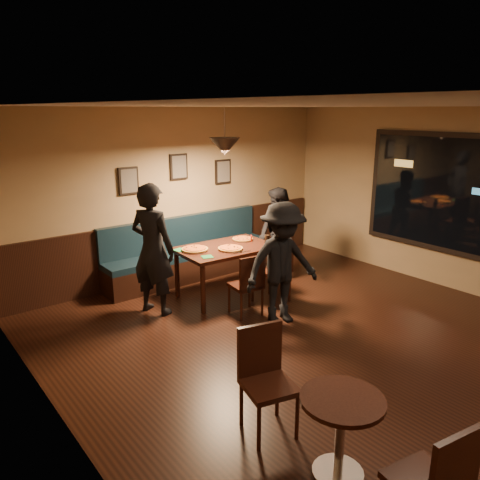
# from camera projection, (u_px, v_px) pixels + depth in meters

# --- Properties ---
(floor) EXTENTS (7.00, 7.00, 0.00)m
(floor) POSITION_uv_depth(u_px,v_px,m) (336.00, 349.00, 5.63)
(floor) COLOR black
(floor) RESTS_ON ground
(ceiling) EXTENTS (7.00, 7.00, 0.00)m
(ceiling) POSITION_uv_depth(u_px,v_px,m) (351.00, 105.00, 4.88)
(ceiling) COLOR silver
(ceiling) RESTS_ON ground
(wall_back) EXTENTS (6.00, 0.00, 6.00)m
(wall_back) POSITION_uv_depth(u_px,v_px,m) (179.00, 194.00, 7.90)
(wall_back) COLOR #8C704F
(wall_back) RESTS_ON ground
(wall_left) EXTENTS (0.00, 7.00, 7.00)m
(wall_left) POSITION_uv_depth(u_px,v_px,m) (76.00, 302.00, 3.46)
(wall_left) COLOR #8C704F
(wall_left) RESTS_ON ground
(wall_right) EXTENTS (0.00, 7.00, 7.00)m
(wall_right) POSITION_uv_depth(u_px,v_px,m) (474.00, 204.00, 7.05)
(wall_right) COLOR #8C704F
(wall_right) RESTS_ON ground
(wainscot) EXTENTS (5.88, 0.06, 1.00)m
(wainscot) POSITION_uv_depth(u_px,v_px,m) (181.00, 246.00, 8.12)
(wainscot) COLOR black
(wainscot) RESTS_ON ground
(booth_bench) EXTENTS (3.00, 0.60, 1.00)m
(booth_bench) POSITION_uv_depth(u_px,v_px,m) (190.00, 249.00, 7.92)
(booth_bench) COLOR #0F232D
(booth_bench) RESTS_ON ground
(window_frame) EXTENTS (0.06, 2.56, 1.86)m
(window_frame) POSITION_uv_depth(u_px,v_px,m) (442.00, 193.00, 7.38)
(window_frame) COLOR black
(window_frame) RESTS_ON wall_right
(window_glass) EXTENTS (0.00, 2.40, 2.40)m
(window_glass) POSITION_uv_depth(u_px,v_px,m) (441.00, 193.00, 7.36)
(window_glass) COLOR black
(window_glass) RESTS_ON wall_right
(picture_left) EXTENTS (0.32, 0.04, 0.42)m
(picture_left) POSITION_uv_depth(u_px,v_px,m) (129.00, 181.00, 7.26)
(picture_left) COLOR black
(picture_left) RESTS_ON wall_back
(picture_center) EXTENTS (0.32, 0.04, 0.42)m
(picture_center) POSITION_uv_depth(u_px,v_px,m) (179.00, 167.00, 7.76)
(picture_center) COLOR black
(picture_center) RESTS_ON wall_back
(picture_right) EXTENTS (0.32, 0.04, 0.42)m
(picture_right) POSITION_uv_depth(u_px,v_px,m) (223.00, 172.00, 8.34)
(picture_right) COLOR black
(picture_right) RESTS_ON wall_back
(pendant_lamp) EXTENTS (0.44, 0.44, 0.25)m
(pendant_lamp) POSITION_uv_depth(u_px,v_px,m) (225.00, 147.00, 6.70)
(pendant_lamp) COLOR black
(pendant_lamp) RESTS_ON ceiling
(dining_table) EXTENTS (1.47, 0.99, 0.77)m
(dining_table) POSITION_uv_depth(u_px,v_px,m) (226.00, 271.00, 7.20)
(dining_table) COLOR black
(dining_table) RESTS_ON floor
(chair_near_left) EXTENTS (0.44, 0.44, 0.88)m
(chair_near_left) POSITION_uv_depth(u_px,v_px,m) (246.00, 284.00, 6.50)
(chair_near_left) COLOR black
(chair_near_left) RESTS_ON floor
(chair_near_right) EXTENTS (0.51, 0.51, 1.02)m
(chair_near_right) POSITION_uv_depth(u_px,v_px,m) (271.00, 268.00, 6.92)
(chair_near_right) COLOR black
(chair_near_right) RESTS_ON floor
(diner_left) EXTENTS (0.68, 0.79, 1.83)m
(diner_left) POSITION_uv_depth(u_px,v_px,m) (153.00, 249.00, 6.44)
(diner_left) COLOR black
(diner_left) RESTS_ON floor
(diner_right) EXTENTS (0.67, 0.81, 1.54)m
(diner_right) POSITION_uv_depth(u_px,v_px,m) (278.00, 235.00, 7.76)
(diner_right) COLOR black
(diner_right) RESTS_ON floor
(diner_front) EXTENTS (1.15, 0.80, 1.63)m
(diner_front) POSITION_uv_depth(u_px,v_px,m) (282.00, 264.00, 6.17)
(diner_front) COLOR black
(diner_front) RESTS_ON floor
(pizza_a) EXTENTS (0.49, 0.49, 0.04)m
(pizza_a) POSITION_uv_depth(u_px,v_px,m) (195.00, 249.00, 6.91)
(pizza_a) COLOR #C35924
(pizza_a) RESTS_ON dining_table
(pizza_b) EXTENTS (0.48, 0.48, 0.04)m
(pizza_b) POSITION_uv_depth(u_px,v_px,m) (230.00, 248.00, 6.95)
(pizza_b) COLOR orange
(pizza_b) RESTS_ON dining_table
(pizza_c) EXTENTS (0.38, 0.38, 0.04)m
(pizza_c) POSITION_uv_depth(u_px,v_px,m) (243.00, 239.00, 7.47)
(pizza_c) COLOR gold
(pizza_c) RESTS_ON dining_table
(soda_glass) EXTENTS (0.08, 0.08, 0.16)m
(soda_glass) POSITION_uv_depth(u_px,v_px,m) (267.00, 240.00, 7.15)
(soda_glass) COLOR black
(soda_glass) RESTS_ON dining_table
(tabasco_bottle) EXTENTS (0.03, 0.03, 0.11)m
(tabasco_bottle) POSITION_uv_depth(u_px,v_px,m) (251.00, 238.00, 7.38)
(tabasco_bottle) COLOR maroon
(tabasco_bottle) RESTS_ON dining_table
(napkin_a) EXTENTS (0.18, 0.18, 0.01)m
(napkin_a) POSITION_uv_depth(u_px,v_px,m) (180.00, 250.00, 6.94)
(napkin_a) COLOR #22803F
(napkin_a) RESTS_ON dining_table
(napkin_b) EXTENTS (0.19, 0.19, 0.01)m
(napkin_b) POSITION_uv_depth(u_px,v_px,m) (207.00, 257.00, 6.62)
(napkin_b) COLOR #1C6930
(napkin_b) RESTS_ON dining_table
(cutlery_set) EXTENTS (0.19, 0.05, 0.00)m
(cutlery_set) POSITION_uv_depth(u_px,v_px,m) (241.00, 253.00, 6.82)
(cutlery_set) COLOR silver
(cutlery_set) RESTS_ON dining_table
(cafe_table) EXTENTS (0.78, 0.78, 0.68)m
(cafe_table) POSITION_uv_depth(u_px,v_px,m) (340.00, 437.00, 3.62)
(cafe_table) COLOR #331E0E
(cafe_table) RESTS_ON floor
(cafe_chair_far) EXTENTS (0.52, 0.52, 0.96)m
(cafe_chair_far) POSITION_uv_depth(u_px,v_px,m) (269.00, 384.00, 4.07)
(cafe_chair_far) COLOR black
(cafe_chair_far) RESTS_ON floor
(cafe_chair_near) EXTENTS (0.48, 0.48, 0.94)m
(cafe_chair_near) POSITION_uv_depth(u_px,v_px,m) (426.00, 480.00, 3.02)
(cafe_chair_near) COLOR black
(cafe_chair_near) RESTS_ON floor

